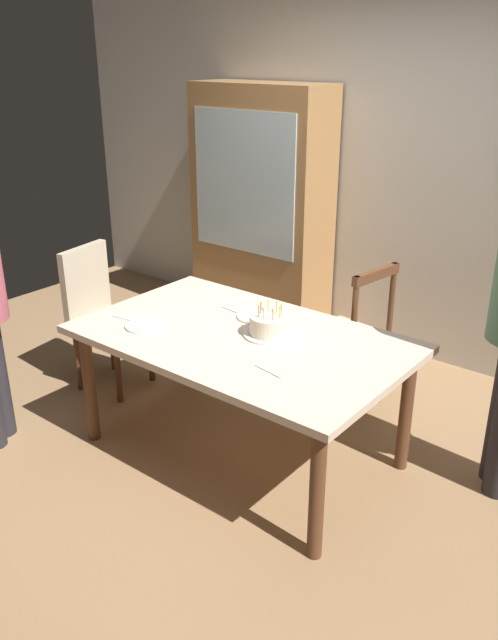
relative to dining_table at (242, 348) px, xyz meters
The scene contains 12 objects.
ground 0.65m from the dining_table, ahead, with size 6.40×6.40×0.00m, color #93704C.
back_wall 1.96m from the dining_table, 90.00° to the left, with size 6.40×0.10×2.60m, color beige.
dining_table is the anchor object (origin of this frame).
birthday_cake 0.20m from the dining_table, 38.49° to the left, with size 0.28×0.28×0.18m.
plate_near_celebrant 0.54m from the dining_table, 153.47° to the right, with size 0.22×0.22×0.01m, color white.
plate_far_side 0.27m from the dining_table, 110.01° to the left, with size 0.22×0.22×0.01m, color white.
fork_near_celebrant 0.69m from the dining_table, 159.63° to the right, with size 0.18×0.02×0.01m, color silver.
fork_far_side 0.35m from the dining_table, 137.05° to the left, with size 0.18×0.02×0.01m, color silver.
fork_near_guest 0.45m from the dining_table, 34.12° to the right, with size 0.18×0.02×0.01m, color silver.
chair_spindle_back 0.89m from the dining_table, 78.66° to the left, with size 0.50×0.50×0.95m.
chair_upholstered 1.27m from the dining_table, behind, with size 0.50×0.50×0.95m.
china_cabinet 1.91m from the dining_table, 124.46° to the left, with size 1.10×0.45×1.90m.
Camera 1 is at (1.97, -2.42, 2.14)m, focal length 36.36 mm.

